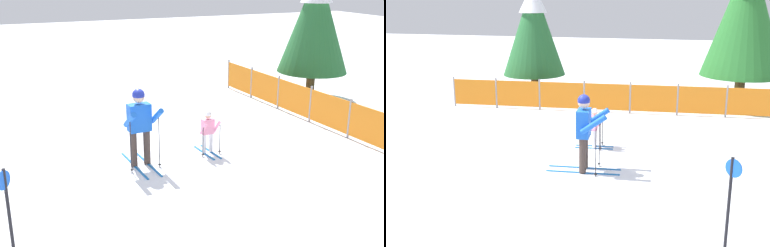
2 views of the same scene
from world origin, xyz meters
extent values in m
plane|color=white|center=(0.00, 0.00, 0.00)|extent=(60.00, 60.00, 0.00)
cube|color=#1966B2|center=(0.27, 0.05, 0.01)|extent=(1.61, 0.15, 0.02)
cube|color=#1966B2|center=(0.29, -0.26, 0.01)|extent=(1.61, 0.15, 0.02)
cylinder|color=#3F332D|center=(0.27, 0.05, 0.40)|extent=(0.15, 0.15, 0.76)
cylinder|color=#3F332D|center=(0.29, -0.26, 0.40)|extent=(0.15, 0.15, 0.76)
cube|color=blue|center=(0.28, -0.11, 1.08)|extent=(0.30, 0.49, 0.59)
cylinder|color=blue|center=(0.51, 0.21, 1.14)|extent=(0.57, 0.15, 0.45)
cylinder|color=blue|center=(0.55, -0.39, 1.14)|extent=(0.57, 0.15, 0.45)
sphere|color=#D8AD8C|center=(0.28, -0.11, 1.53)|extent=(0.25, 0.25, 0.25)
sphere|color=navy|center=(0.28, -0.11, 1.58)|extent=(0.27, 0.27, 0.27)
cylinder|color=black|center=(0.57, 0.23, 0.59)|extent=(0.02, 0.02, 1.19)
cylinder|color=black|center=(0.57, 0.23, 0.06)|extent=(0.07, 0.07, 0.01)
cylinder|color=black|center=(0.61, -0.40, 0.59)|extent=(0.02, 0.02, 1.19)
cylinder|color=black|center=(0.61, -0.40, 0.06)|extent=(0.07, 0.07, 0.01)
cube|color=#1966B2|center=(0.20, 1.62, 0.01)|extent=(0.95, 0.11, 0.02)
cube|color=#1966B2|center=(0.22, 1.44, 0.01)|extent=(0.95, 0.11, 0.02)
cylinder|color=silver|center=(0.20, 1.62, 0.25)|extent=(0.09, 0.09, 0.45)
cylinder|color=silver|center=(0.22, 1.44, 0.25)|extent=(0.09, 0.09, 0.45)
cube|color=pink|center=(0.21, 1.53, 0.65)|extent=(0.18, 0.29, 0.35)
cylinder|color=pink|center=(0.31, 1.72, 0.65)|extent=(0.29, 0.09, 0.32)
cylinder|color=pink|center=(0.33, 1.37, 0.65)|extent=(0.29, 0.09, 0.32)
sphere|color=#D8AD8C|center=(0.21, 1.53, 0.91)|extent=(0.15, 0.15, 0.15)
sphere|color=white|center=(0.21, 1.53, 0.94)|extent=(0.16, 0.16, 0.16)
cylinder|color=black|center=(0.37, 1.77, 0.35)|extent=(0.02, 0.02, 0.70)
cylinder|color=black|center=(0.37, 1.77, 0.06)|extent=(0.07, 0.07, 0.01)
cylinder|color=black|center=(0.40, 1.33, 0.35)|extent=(0.02, 0.02, 0.70)
cylinder|color=black|center=(0.40, 1.33, 0.06)|extent=(0.07, 0.07, 0.01)
cylinder|color=gray|center=(-5.28, 4.93, 0.51)|extent=(0.06, 0.06, 1.02)
cylinder|color=gray|center=(-3.80, 5.01, 0.51)|extent=(0.06, 0.06, 1.02)
cylinder|color=gray|center=(-2.31, 5.08, 0.51)|extent=(0.06, 0.06, 1.02)
cylinder|color=gray|center=(-0.82, 5.16, 0.51)|extent=(0.06, 0.06, 1.02)
cylinder|color=gray|center=(0.66, 5.24, 0.51)|extent=(0.06, 0.06, 1.02)
cube|color=orange|center=(-4.54, 4.97, 0.51)|extent=(1.49, 0.11, 0.85)
cube|color=orange|center=(-3.05, 5.04, 0.51)|extent=(1.49, 0.11, 0.85)
cube|color=orange|center=(-1.57, 5.12, 0.51)|extent=(1.49, 0.11, 0.85)
cube|color=orange|center=(-0.08, 5.20, 0.51)|extent=(1.49, 0.11, 0.85)
cube|color=orange|center=(1.41, 5.28, 0.51)|extent=(1.49, 0.11, 0.85)
cylinder|color=#4C3823|center=(-3.01, 6.77, 0.44)|extent=(0.28, 0.28, 0.88)
cone|color=#266533|center=(-3.01, 6.77, 2.51)|extent=(2.23, 2.23, 3.27)
cylinder|color=black|center=(3.08, -2.90, 0.75)|extent=(0.05, 0.05, 1.49)
cylinder|color=blue|center=(3.10, -2.92, 1.33)|extent=(0.23, 0.20, 0.28)
camera|label=1|loc=(9.64, -2.92, 4.09)|focal=45.00mm
camera|label=2|loc=(2.34, -9.78, 3.81)|focal=45.00mm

